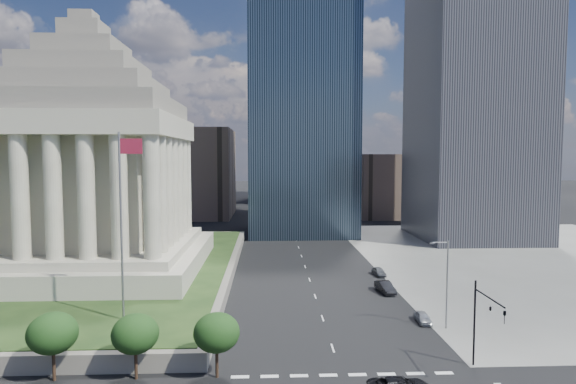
{
  "coord_description": "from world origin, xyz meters",
  "views": [
    {
      "loc": [
        -6.5,
        -27.02,
        19.34
      ],
      "look_at": [
        -4.41,
        22.8,
        15.64
      ],
      "focal_mm": 30.0,
      "sensor_mm": 36.0,
      "label": 1
    }
  ],
  "objects": [
    {
      "name": "flagpole",
      "position": [
        -21.83,
        24.0,
        13.11
      ],
      "size": [
        2.52,
        0.24,
        20.0
      ],
      "color": "slate",
      "rests_on": "plaza_lawn"
    },
    {
      "name": "highrise_ne",
      "position": [
        42.0,
        85.0,
        50.0
      ],
      "size": [
        26.0,
        28.0,
        100.0
      ],
      "primitive_type": "cube",
      "color": "black",
      "rests_on": "ground"
    },
    {
      "name": "building_filler_ne",
      "position": [
        32.0,
        130.0,
        10.0
      ],
      "size": [
        20.0,
        30.0,
        20.0
      ],
      "primitive_type": "cube",
      "color": "brown",
      "rests_on": "ground"
    },
    {
      "name": "traffic_signal_ne",
      "position": [
        12.5,
        13.7,
        5.25
      ],
      "size": [
        0.3,
        5.74,
        8.0
      ],
      "color": "black",
      "rests_on": "ground"
    },
    {
      "name": "parked_sedan_mid",
      "position": [
        10.13,
        39.47,
        0.78
      ],
      "size": [
        4.93,
        2.28,
        1.57
      ],
      "primitive_type": "imported",
      "rotation": [
        0.0,
        0.0,
        0.13
      ],
      "color": "black",
      "rests_on": "ground"
    },
    {
      "name": "building_filler_nw",
      "position": [
        -30.0,
        130.0,
        14.0
      ],
      "size": [
        24.0,
        30.0,
        28.0
      ],
      "primitive_type": "cube",
      "color": "brown",
      "rests_on": "ground"
    },
    {
      "name": "war_memorial",
      "position": [
        -34.0,
        48.0,
        21.4
      ],
      "size": [
        34.0,
        34.0,
        39.0
      ],
      "primitive_type": null,
      "color": "gray",
      "rests_on": "plaza_lawn"
    },
    {
      "name": "plaza_terrace",
      "position": [
        -45.0,
        50.0,
        0.9
      ],
      "size": [
        66.0,
        70.0,
        1.8
      ],
      "primitive_type": "cube",
      "color": "slate",
      "rests_on": "ground"
    },
    {
      "name": "plaza_lawn",
      "position": [
        -45.0,
        50.0,
        1.85
      ],
      "size": [
        64.0,
        68.0,
        0.1
      ],
      "primitive_type": "cube",
      "color": "#1B3214",
      "rests_on": "plaza_terrace"
    },
    {
      "name": "parked_sedan_far",
      "position": [
        11.5,
        49.2,
        0.66
      ],
      "size": [
        4.03,
        1.93,
        1.33
      ],
      "primitive_type": "imported",
      "rotation": [
        0.0,
        0.0,
        0.1
      ],
      "color": "#55575C",
      "rests_on": "ground"
    },
    {
      "name": "midrise_glass",
      "position": [
        2.0,
        95.0,
        30.0
      ],
      "size": [
        26.0,
        26.0,
        60.0
      ],
      "primitive_type": "cube",
      "color": "black",
      "rests_on": "ground"
    },
    {
      "name": "sidewalk_ne",
      "position": [
        46.0,
        60.0,
        0.01
      ],
      "size": [
        68.0,
        90.0,
        0.03
      ],
      "primitive_type": "cube",
      "color": "slate",
      "rests_on": "ground"
    },
    {
      "name": "street_lamp_north",
      "position": [
        13.33,
        25.0,
        5.66
      ],
      "size": [
        2.13,
        0.22,
        10.0
      ],
      "color": "slate",
      "rests_on": "ground"
    },
    {
      "name": "ground",
      "position": [
        0.0,
        100.0,
        0.0
      ],
      "size": [
        500.0,
        500.0,
        0.0
      ],
      "primitive_type": "plane",
      "color": "black",
      "rests_on": "ground"
    },
    {
      "name": "parked_sedan_near",
      "position": [
        11.5,
        27.0,
        0.61
      ],
      "size": [
        1.51,
        3.62,
        1.23
      ],
      "primitive_type": "imported",
      "rotation": [
        0.0,
        0.0,
        -0.02
      ],
      "color": "#999CA2",
      "rests_on": "ground"
    }
  ]
}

